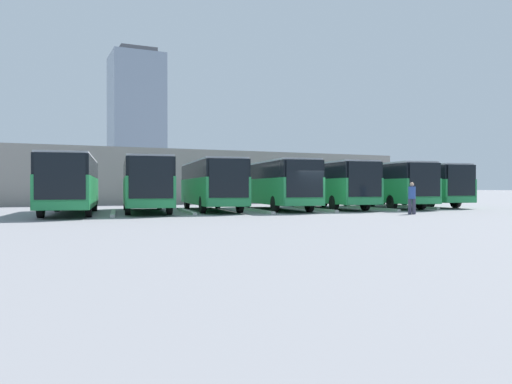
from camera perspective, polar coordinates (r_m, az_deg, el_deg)
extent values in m
plane|color=gray|center=(29.55, 6.80, -2.44)|extent=(600.00, 600.00, 0.00)
cube|color=#238447|center=(42.35, 17.80, 0.15)|extent=(4.27, 11.41, 1.66)
cube|color=black|center=(42.37, 17.80, 1.96)|extent=(4.20, 11.24, 1.02)
cube|color=black|center=(37.81, 22.46, 1.26)|extent=(2.23, 0.39, 2.18)
cube|color=#238447|center=(37.81, 22.45, -0.82)|extent=(2.41, 0.44, 0.40)
cube|color=silver|center=(42.39, 17.80, 2.74)|extent=(4.09, 10.95, 0.12)
cylinder|color=black|center=(40.20, 21.85, -0.98)|extent=(0.46, 1.05, 1.02)
cylinder|color=black|center=(38.87, 19.20, -1.02)|extent=(0.46, 1.05, 1.02)
cylinder|color=black|center=(45.88, 16.60, -0.79)|extent=(0.46, 1.05, 1.02)
cylinder|color=black|center=(44.72, 14.15, -0.82)|extent=(0.46, 1.05, 1.02)
cube|color=#B2B2AD|center=(39.67, 17.07, -1.61)|extent=(1.37, 7.23, 0.15)
cube|color=#238447|center=(38.66, 14.09, 0.13)|extent=(4.27, 11.41, 1.66)
cube|color=black|center=(38.68, 14.09, 2.12)|extent=(4.20, 11.24, 1.02)
cube|color=black|center=(33.92, 18.76, 1.36)|extent=(2.23, 0.39, 2.18)
cube|color=#238447|center=(33.92, 18.75, -0.96)|extent=(2.41, 0.44, 0.40)
cube|color=silver|center=(38.70, 14.09, 2.96)|extent=(4.09, 10.95, 0.12)
cylinder|color=black|center=(36.33, 18.33, -1.12)|extent=(0.46, 1.05, 1.02)
cylinder|color=black|center=(35.12, 15.27, -1.16)|extent=(0.46, 1.05, 1.02)
cylinder|color=black|center=(42.24, 13.10, -0.89)|extent=(0.46, 1.05, 1.02)
cylinder|color=black|center=(41.21, 10.34, -0.92)|extent=(0.46, 1.05, 1.02)
cube|color=#B2B2AD|center=(36.02, 13.01, -1.81)|extent=(1.37, 7.23, 0.15)
cube|color=#238447|center=(36.45, 8.26, 0.12)|extent=(4.27, 11.41, 1.66)
cube|color=black|center=(36.47, 8.27, 2.23)|extent=(4.20, 11.24, 1.02)
cube|color=black|center=(31.42, 12.38, 1.45)|extent=(2.23, 0.39, 2.18)
cube|color=#238447|center=(31.42, 12.38, -1.05)|extent=(2.41, 0.44, 0.40)
cube|color=silver|center=(36.49, 8.27, 3.13)|extent=(4.09, 10.95, 0.12)
cylinder|color=black|center=(33.84, 12.37, -1.22)|extent=(0.46, 1.05, 1.02)
cylinder|color=black|center=(32.85, 8.89, -1.26)|extent=(0.46, 1.05, 1.02)
cylinder|color=black|center=(40.08, 7.75, -0.95)|extent=(0.46, 1.05, 1.02)
cylinder|color=black|center=(39.24, 4.72, -0.98)|extent=(0.46, 1.05, 1.02)
cube|color=#B2B2AD|center=(33.90, 6.67, -1.94)|extent=(1.37, 7.23, 0.15)
cube|color=#238447|center=(34.11, 2.22, 0.10)|extent=(4.27, 11.41, 1.66)
cube|color=black|center=(34.13, 2.22, 2.36)|extent=(4.20, 11.24, 1.02)
cube|color=black|center=(28.85, 5.60, 1.55)|extent=(2.23, 0.39, 2.18)
cube|color=#238447|center=(28.85, 5.61, -1.18)|extent=(2.41, 0.44, 0.40)
cube|color=silver|center=(34.15, 2.22, 3.31)|extent=(4.09, 10.95, 0.12)
cylinder|color=black|center=(31.25, 6.12, -1.35)|extent=(0.46, 1.05, 1.02)
cylinder|color=black|center=(30.49, 2.18, -1.39)|extent=(0.46, 1.05, 1.02)
cylinder|color=black|center=(37.76, 2.26, -1.04)|extent=(0.46, 1.05, 1.02)
cylinder|color=black|center=(37.13, -1.06, -1.06)|extent=(0.46, 1.05, 1.02)
cube|color=#B2B2AD|center=(31.69, 0.03, -2.11)|extent=(1.37, 7.23, 0.15)
cube|color=#238447|center=(33.09, -5.17, 0.09)|extent=(4.27, 11.41, 1.66)
cube|color=black|center=(33.11, -5.18, 2.41)|extent=(4.20, 11.24, 1.02)
cube|color=black|center=(27.62, -3.09, 1.60)|extent=(2.23, 0.39, 2.18)
cube|color=#238447|center=(27.62, -3.09, -1.25)|extent=(2.41, 0.44, 0.40)
cube|color=silver|center=(33.13, -5.18, 3.40)|extent=(4.09, 10.95, 0.12)
cylinder|color=black|center=(29.96, -1.86, -1.42)|extent=(0.46, 1.05, 1.02)
cylinder|color=black|center=(29.51, -6.13, -1.45)|extent=(0.46, 1.05, 1.02)
cylinder|color=black|center=(36.71, -4.41, -1.08)|extent=(0.46, 1.05, 1.02)
cylinder|color=black|center=(36.34, -7.90, -1.10)|extent=(0.46, 1.05, 1.02)
cube|color=#B2B2AD|center=(30.86, -7.99, -2.18)|extent=(1.37, 7.23, 0.15)
cube|color=#238447|center=(31.64, -12.53, 0.07)|extent=(4.27, 11.41, 1.66)
cube|color=black|center=(31.66, -12.53, 2.50)|extent=(4.20, 11.24, 1.02)
cube|color=black|center=(26.06, -11.89, 1.66)|extent=(2.23, 0.39, 2.18)
cube|color=#238447|center=(26.07, -11.89, -1.36)|extent=(2.41, 0.44, 0.40)
cube|color=silver|center=(31.68, -12.53, 3.53)|extent=(4.09, 10.95, 0.12)
cylinder|color=black|center=(28.29, -9.88, -1.54)|extent=(0.46, 1.05, 1.02)
cylinder|color=black|center=(28.16, -14.45, -1.56)|extent=(0.46, 1.05, 1.02)
cylinder|color=black|center=(35.17, -10.98, -1.15)|extent=(0.46, 1.05, 1.02)
cylinder|color=black|center=(35.07, -14.66, -1.17)|extent=(0.46, 1.05, 1.02)
cube|color=#B2B2AD|center=(29.64, -16.01, -2.30)|extent=(1.37, 7.23, 0.15)
cube|color=#238447|center=(30.28, -20.38, 0.03)|extent=(4.27, 11.41, 1.66)
cube|color=black|center=(30.30, -20.39, 2.57)|extent=(4.20, 11.24, 1.02)
cube|color=black|center=(24.72, -21.49, 1.70)|extent=(2.23, 0.39, 2.18)
cube|color=#238447|center=(24.73, -21.48, -1.48)|extent=(2.41, 0.44, 0.40)
cube|color=silver|center=(30.33, -20.39, 3.65)|extent=(4.09, 10.95, 0.12)
cylinder|color=black|center=(26.77, -18.60, -1.67)|extent=(0.46, 1.05, 1.02)
cylinder|color=black|center=(26.99, -23.39, -1.67)|extent=(0.46, 1.05, 1.02)
cylinder|color=black|center=(33.67, -17.96, -1.24)|extent=(0.46, 1.05, 1.02)
cylinder|color=black|center=(33.84, -21.79, -1.24)|extent=(0.46, 1.05, 1.02)
cylinder|color=#38384C|center=(29.61, 17.60, -1.60)|extent=(0.28, 0.28, 0.88)
cylinder|color=#38384C|center=(29.61, 17.17, -1.60)|extent=(0.28, 0.28, 0.88)
cylinder|color=#2D4C99|center=(29.60, 17.39, -0.07)|extent=(0.57, 0.57, 0.70)
sphere|color=tan|center=(29.60, 17.39, 0.83)|extent=(0.24, 0.24, 0.24)
cube|color=gray|center=(52.40, -7.47, 1.60)|extent=(42.51, 11.60, 5.09)
cube|color=silver|center=(59.50, -9.53, 3.67)|extent=(42.51, 3.00, 0.24)
cylinder|color=slate|center=(65.84, 2.83, 1.26)|extent=(0.20, 0.20, 4.84)
cylinder|color=slate|center=(58.50, -24.05, 1.32)|extent=(0.20, 0.20, 4.84)
cube|color=#7F8EA3|center=(215.53, -13.51, 7.59)|extent=(21.01, 21.01, 56.69)
cube|color=#4C4C51|center=(221.16, -13.53, 15.21)|extent=(14.71, 14.71, 2.40)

